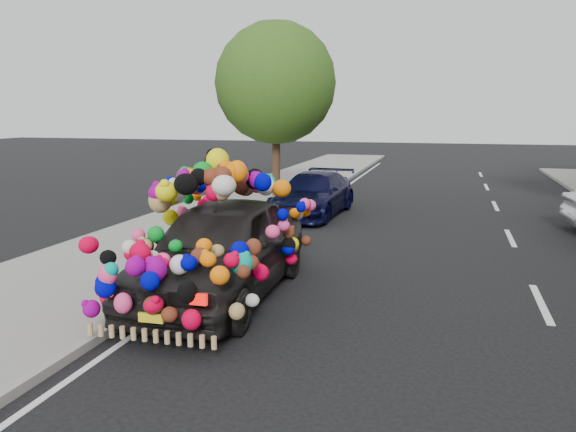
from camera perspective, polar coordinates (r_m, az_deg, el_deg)
name	(u,v)px	position (r m, az deg, el deg)	size (l,w,h in m)	color
ground	(322,285)	(10.08, 3.50, -7.01)	(100.00, 100.00, 0.00)	black
sidewalk	(111,264)	(11.73, -17.53, -4.68)	(4.00, 60.00, 0.12)	gray
kerb	(201,271)	(10.80, -8.82, -5.57)	(0.15, 60.00, 0.13)	gray
lane_markings	(541,303)	(9.99, 24.31, -8.08)	(6.00, 50.00, 0.01)	silver
tree_near_sidewalk	(276,83)	(19.81, -1.23, 13.33)	(4.20, 4.20, 6.13)	#332114
plush_art_car	(221,227)	(9.28, -6.80, -1.12)	(2.36, 5.00, 2.27)	black
navy_sedan	(313,194)	(16.79, 2.56, 2.24)	(1.77, 4.36, 1.26)	black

